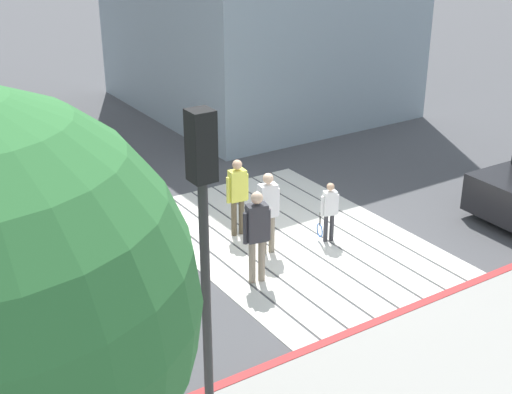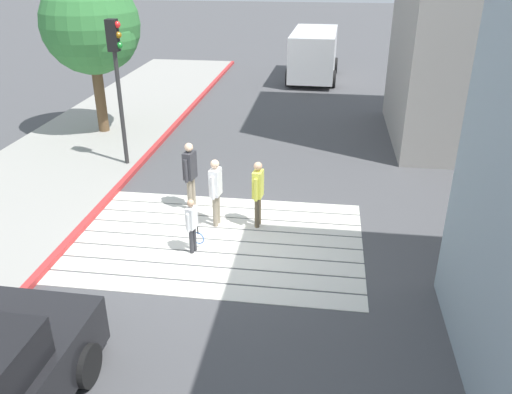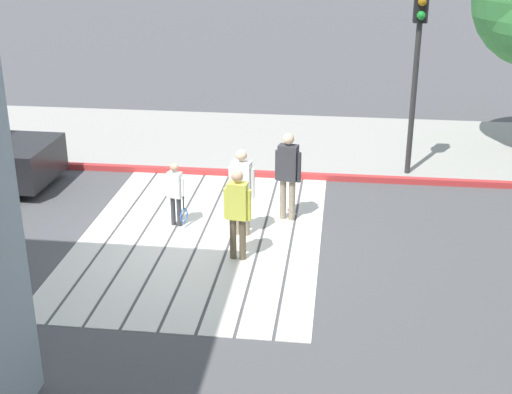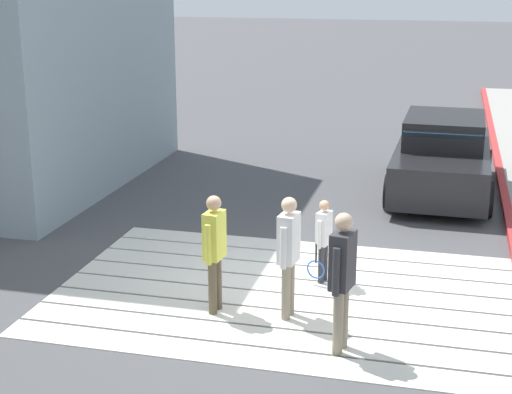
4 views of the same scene
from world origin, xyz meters
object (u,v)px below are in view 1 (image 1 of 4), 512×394
Objects in this scene: pedestrian_child_with_racket at (329,209)px; pedestrian_adult_side at (268,208)px; pedestrian_adult_trailing at (257,231)px; traffic_light_corner at (202,209)px; pedestrian_adult_lead at (237,192)px.

pedestrian_adult_side is at bearing 79.09° from pedestrian_child_with_racket.
pedestrian_child_with_racket is (0.55, -2.04, -0.31)m from pedestrian_adult_trailing.
traffic_light_corner is 5.12m from pedestrian_adult_side.
pedestrian_adult_side reaches higher than pedestrian_child_with_racket.
traffic_light_corner reaches higher than pedestrian_adult_lead.
pedestrian_adult_side is 1.32m from pedestrian_child_with_racket.
pedestrian_adult_trailing reaches higher than pedestrian_child_with_racket.
pedestrian_adult_side is (-0.97, -0.07, 0.02)m from pedestrian_adult_lead.
traffic_light_corner is 3.40× the size of pedestrian_child_with_racket.
pedestrian_adult_trailing reaches higher than pedestrian_adult_lead.
traffic_light_corner reaches higher than pedestrian_adult_side.
traffic_light_corner is 5.77m from pedestrian_adult_lead.
pedestrian_adult_trailing is 1.11m from pedestrian_adult_side.
pedestrian_adult_lead is 0.98× the size of pedestrian_adult_side.
traffic_light_corner reaches higher than pedestrian_adult_trailing.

